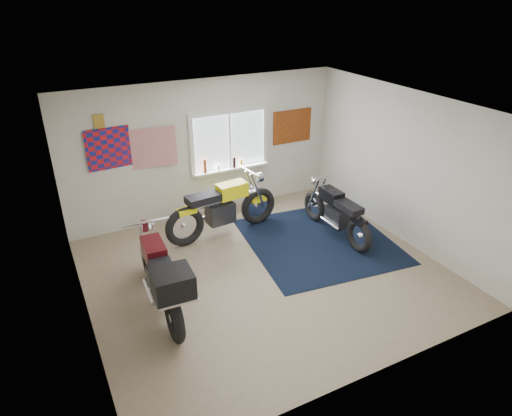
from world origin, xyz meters
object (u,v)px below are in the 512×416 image
navy_rug (319,241)px  black_chrome_bike (336,214)px  yellow_triumph (222,209)px  maroon_tourer (162,278)px

navy_rug → black_chrome_bike: 0.59m
navy_rug → black_chrome_bike: (0.40, 0.08, 0.43)m
yellow_triumph → black_chrome_bike: (1.85, -0.99, -0.07)m
black_chrome_bike → maroon_tourer: maroon_tourer is taller
navy_rug → yellow_triumph: yellow_triumph is taller
maroon_tourer → black_chrome_bike: bearing=-75.2°
yellow_triumph → black_chrome_bike: size_ratio=1.18×
black_chrome_bike → maroon_tourer: bearing=100.5°
navy_rug → maroon_tourer: size_ratio=1.16×
maroon_tourer → navy_rug: bearing=-75.1°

